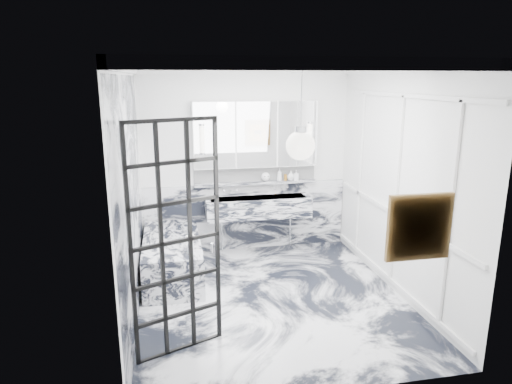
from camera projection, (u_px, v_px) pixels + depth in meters
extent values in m
plane|color=silver|center=(271.00, 298.00, 5.64)|extent=(3.60, 3.60, 0.00)
plane|color=white|center=(273.00, 64.00, 4.96)|extent=(3.60, 3.60, 0.00)
plane|color=white|center=(245.00, 161.00, 7.01)|extent=(3.60, 0.00, 3.60)
plane|color=white|center=(324.00, 241.00, 3.59)|extent=(3.60, 0.00, 3.60)
plane|color=white|center=(130.00, 195.00, 5.00)|extent=(0.00, 3.60, 3.60)
plane|color=white|center=(399.00, 182.00, 5.60)|extent=(0.00, 3.60, 3.60)
cube|color=silver|center=(246.00, 216.00, 7.20)|extent=(3.18, 0.05, 1.05)
cube|color=silver|center=(132.00, 200.00, 5.02)|extent=(0.02, 3.56, 2.68)
cube|color=white|center=(396.00, 190.00, 5.62)|extent=(0.03, 3.40, 2.30)
imported|color=#8C5919|center=(279.00, 175.00, 7.08)|extent=(0.10, 0.10, 0.20)
imported|color=#4C4C51|center=(296.00, 175.00, 7.13)|extent=(0.08, 0.08, 0.16)
imported|color=silver|center=(291.00, 176.00, 7.12)|extent=(0.14, 0.14, 0.15)
sphere|color=white|center=(265.00, 177.00, 7.04)|extent=(0.14, 0.14, 0.14)
cylinder|color=#8C5919|center=(285.00, 177.00, 7.11)|extent=(0.04, 0.04, 0.10)
cylinder|color=silver|center=(191.00, 248.00, 5.61)|extent=(0.09, 0.09, 0.12)
cube|color=#B98A13|center=(419.00, 227.00, 3.77)|extent=(0.47, 0.05, 0.47)
sphere|color=white|center=(300.00, 146.00, 4.01)|extent=(0.26, 0.26, 0.26)
cube|color=silver|center=(258.00, 207.00, 6.97)|extent=(1.60, 0.45, 0.30)
cube|color=silver|center=(256.00, 183.00, 7.05)|extent=(1.90, 0.14, 0.04)
cube|color=white|center=(255.00, 174.00, 7.07)|extent=(1.90, 0.03, 0.23)
cube|color=white|center=(256.00, 134.00, 6.87)|extent=(1.90, 0.16, 1.00)
cylinder|color=white|center=(202.00, 139.00, 6.63)|extent=(0.07, 0.07, 0.40)
cylinder|color=white|center=(310.00, 137.00, 6.94)|extent=(0.07, 0.07, 0.40)
cube|color=silver|center=(172.00, 257.00, 6.21)|extent=(0.75, 1.65, 0.55)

